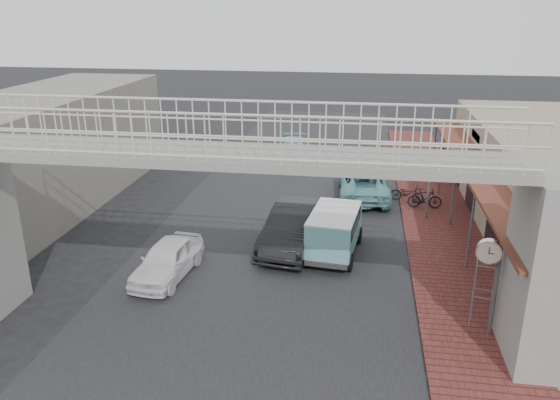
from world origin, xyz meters
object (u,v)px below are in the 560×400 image
(white_hatchback, at_px, (167,260))
(angkot_far, at_px, (293,150))
(motorcycle_near, at_px, (407,193))
(street_clock, at_px, (488,256))
(dark_sedan, at_px, (295,226))
(motorcycle_far, at_px, (425,198))
(angkot_van, at_px, (335,227))
(arrow_sign, at_px, (448,162))
(angkot_curb, at_px, (363,183))

(white_hatchback, height_order, angkot_far, angkot_far)
(motorcycle_near, height_order, street_clock, street_clock)
(dark_sedan, height_order, motorcycle_far, dark_sedan)
(angkot_van, relative_size, motorcycle_near, 2.40)
(angkot_far, xyz_separation_m, motorcycle_far, (6.88, -7.37, -0.08))
(angkot_van, relative_size, arrow_sign, 1.23)
(motorcycle_near, bearing_deg, white_hatchback, 153.92)
(angkot_van, distance_m, arrow_sign, 6.31)
(dark_sedan, distance_m, angkot_curb, 6.64)
(white_hatchback, distance_m, motorcycle_near, 12.01)
(motorcycle_far, bearing_deg, white_hatchback, 131.97)
(motorcycle_near, height_order, arrow_sign, arrow_sign)
(angkot_curb, xyz_separation_m, motorcycle_far, (2.73, -1.38, -0.14))
(motorcycle_far, height_order, street_clock, street_clock)
(angkot_far, height_order, motorcycle_near, angkot_far)
(white_hatchback, relative_size, motorcycle_near, 2.35)
(motorcycle_far, xyz_separation_m, street_clock, (0.57, -9.80, 1.83))
(angkot_curb, relative_size, angkot_van, 1.34)
(motorcycle_near, bearing_deg, angkot_curb, 89.94)
(angkot_curb, xyz_separation_m, arrow_sign, (3.42, -2.38, 1.84))
(motorcycle_near, xyz_separation_m, arrow_sign, (1.41, -1.71, 2.03))
(motorcycle_far, bearing_deg, motorcycle_near, 47.05)
(dark_sedan, bearing_deg, arrow_sign, 39.95)
(motorcycle_near, relative_size, street_clock, 0.56)
(motorcycle_near, relative_size, motorcycle_far, 1.03)
(angkot_far, distance_m, street_clock, 18.80)
(street_clock, bearing_deg, angkot_curb, 117.89)
(motorcycle_far, height_order, arrow_sign, arrow_sign)
(street_clock, distance_m, arrow_sign, 8.80)
(angkot_van, distance_m, street_clock, 6.34)
(angkot_curb, height_order, angkot_far, angkot_curb)
(angkot_curb, distance_m, street_clock, 11.78)
(angkot_van, bearing_deg, motorcycle_near, 69.84)
(angkot_van, bearing_deg, motorcycle_far, 61.29)
(angkot_van, distance_m, motorcycle_far, 6.49)
(motorcycle_far, bearing_deg, dark_sedan, 133.72)
(arrow_sign, bearing_deg, angkot_curb, 128.68)
(white_hatchback, distance_m, arrow_sign, 12.14)
(dark_sedan, xyz_separation_m, angkot_far, (-1.65, 12.14, -0.18))
(motorcycle_near, bearing_deg, angkot_far, 61.27)
(angkot_far, bearing_deg, dark_sedan, -86.44)
(white_hatchback, height_order, angkot_van, angkot_van)
(white_hatchback, relative_size, arrow_sign, 1.21)
(white_hatchback, bearing_deg, motorcycle_far, 46.26)
(white_hatchback, bearing_deg, arrow_sign, 40.48)
(angkot_curb, distance_m, angkot_far, 7.29)
(angkot_van, xyz_separation_m, motorcycle_far, (3.71, 5.29, -0.56))
(motorcycle_near, distance_m, motorcycle_far, 1.01)
(street_clock, xyz_separation_m, arrow_sign, (0.12, 8.80, 0.16))
(angkot_far, height_order, arrow_sign, arrow_sign)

